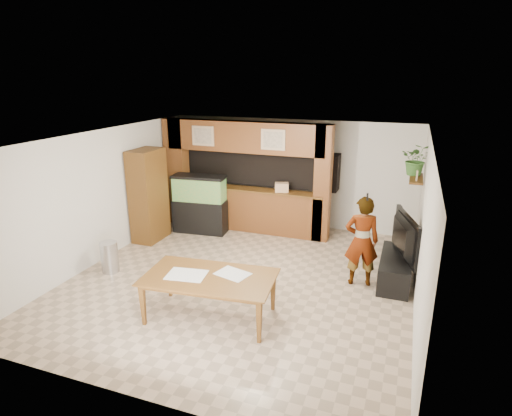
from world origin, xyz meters
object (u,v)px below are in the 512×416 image
at_px(pantry_cabinet, 148,195).
at_px(person, 362,241).
at_px(television, 399,236).
at_px(dining_table, 209,298).
at_px(aquarium, 200,205).

bearing_deg(pantry_cabinet, person, -7.13).
distance_m(television, person, 0.68).
relative_size(pantry_cabinet, dining_table, 1.04).
bearing_deg(aquarium, pantry_cabinet, -142.53).
bearing_deg(television, pantry_cabinet, 69.96).
distance_m(aquarium, dining_table, 3.86).
xyz_separation_m(aquarium, person, (3.89, -1.39, 0.14)).
distance_m(person, dining_table, 2.86).
distance_m(pantry_cabinet, dining_table, 3.80).
xyz_separation_m(television, person, (-0.60, -0.32, -0.06)).
bearing_deg(television, dining_table, 113.93).
bearing_deg(person, television, -165.13).
bearing_deg(pantry_cabinet, dining_table, -43.26).
relative_size(person, dining_table, 0.82).
xyz_separation_m(pantry_cabinet, television, (5.35, -0.27, -0.16)).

